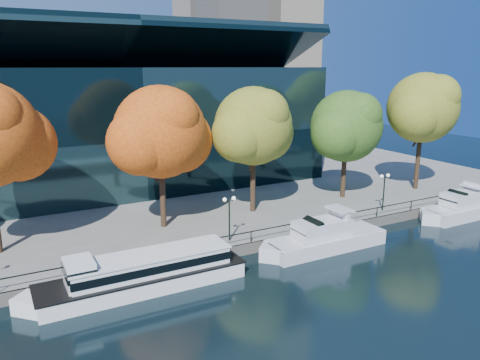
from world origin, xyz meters
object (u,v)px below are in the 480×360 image
cruiser_far (461,207)px  tree_4 (348,128)px  tour_boat (139,272)px  tree_3 (255,128)px  cruiser_near (322,238)px  tree_2 (162,134)px  tree_5 (424,109)px  lamp_1 (229,208)px  lamp_2 (384,184)px

cruiser_far → tree_4: bearing=128.7°
tour_boat → tree_4: size_ratio=1.33×
tree_4 → tree_3: bearing=178.5°
cruiser_near → tree_2: tree_2 is taller
tree_3 → tree_5: (22.90, -1.75, 1.05)m
tour_boat → cruiser_far: (35.85, -0.24, -0.17)m
tree_2 → cruiser_far: bearing=-18.4°
tour_boat → lamp_1: lamp_1 is taller
tree_5 → lamp_1: 30.51m
tree_3 → tree_5: bearing=-4.4°
tour_boat → tree_4: 30.56m
tree_2 → tree_3: bearing=1.2°
tree_2 → tree_4: 22.29m
tree_5 → lamp_1: tree_5 is taller
tree_4 → lamp_1: bearing=-161.4°
lamp_1 → tree_2: bearing=120.2°
tree_3 → lamp_1: (-6.39, -6.58, -5.97)m
lamp_1 → cruiser_far: bearing=-7.9°
cruiser_near → lamp_1: 8.80m
tree_3 → lamp_2: tree_3 is taller
tree_3 → tree_4: (12.18, -0.32, -0.71)m
tree_2 → tour_boat: bearing=-119.8°
tree_4 → tree_5: tree_5 is taller
tour_boat → cruiser_far: bearing=-0.4°
tree_4 → tour_boat: bearing=-160.8°
tour_boat → cruiser_far: cruiser_far is taller
tree_3 → tree_5: 22.99m
tour_boat → cruiser_near: (16.72, -0.34, -0.21)m
tree_4 → cruiser_near: bearing=-138.0°
tree_2 → tree_5: 33.05m
cruiser_near → tree_5: bearing=21.5°
tree_3 → tree_4: 12.21m
tree_4 → tree_5: 10.96m
cruiser_near → tree_5: tree_5 is taller
cruiser_near → tree_4: bearing=42.0°
cruiser_near → tree_3: size_ratio=0.96×
tree_4 → lamp_2: 8.17m
tour_boat → tree_4: (27.88, 9.70, 7.89)m
cruiser_far → tree_3: bearing=153.0°
tree_2 → lamp_2: size_ratio=3.36×
tree_2 → tree_4: tree_2 is taller
tour_boat → lamp_2: (27.87, 3.45, 2.63)m
tour_boat → tree_4: tree_4 is taller
tree_4 → tree_2: bearing=179.7°
tour_boat → lamp_2: lamp_2 is taller
cruiser_far → lamp_1: size_ratio=2.82×
tree_5 → cruiser_near: bearing=-158.5°
tree_2 → cruiser_near: bearing=-42.4°
tree_5 → lamp_2: 13.70m
cruiser_near → lamp_1: lamp_1 is taller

